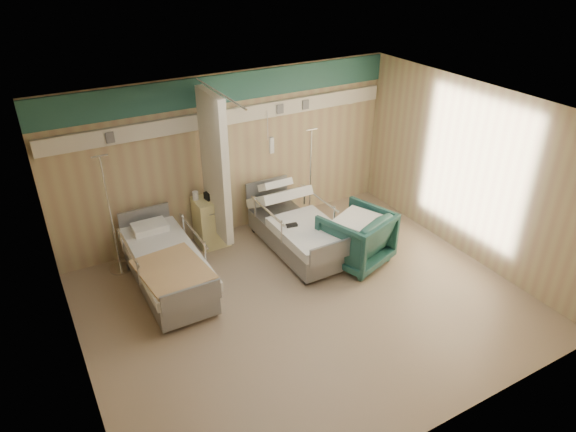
{
  "coord_description": "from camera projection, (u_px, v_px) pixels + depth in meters",
  "views": [
    {
      "loc": [
        -3.1,
        -4.98,
        4.69
      ],
      "look_at": [
        0.04,
        0.6,
        1.15
      ],
      "focal_mm": 32.0,
      "sensor_mm": 36.0,
      "label": 1
    }
  ],
  "objects": [
    {
      "name": "ground",
      "position": [
        306.0,
        303.0,
        7.4
      ],
      "size": [
        6.0,
        5.0,
        0.0
      ],
      "primitive_type": "cube",
      "color": "gray",
      "rests_on": "ground"
    },
    {
      "name": "room_walls",
      "position": [
        296.0,
        180.0,
        6.68
      ],
      "size": [
        6.04,
        5.04,
        2.82
      ],
      "color": "tan",
      "rests_on": "ground"
    },
    {
      "name": "bed_right",
      "position": [
        297.0,
        234.0,
        8.5
      ],
      "size": [
        1.0,
        2.16,
        0.63
      ],
      "primitive_type": null,
      "color": "white",
      "rests_on": "ground"
    },
    {
      "name": "bed_left",
      "position": [
        168.0,
        272.0,
        7.55
      ],
      "size": [
        1.0,
        2.16,
        0.63
      ],
      "primitive_type": null,
      "color": "white",
      "rests_on": "ground"
    },
    {
      "name": "bedside_cabinet",
      "position": [
        211.0,
        222.0,
        8.64
      ],
      "size": [
        0.5,
        0.48,
        0.85
      ],
      "primitive_type": "cube",
      "color": "beige",
      "rests_on": "ground"
    },
    {
      "name": "visitor_armchair",
      "position": [
        356.0,
        238.0,
        8.14
      ],
      "size": [
        1.21,
        1.23,
        0.89
      ],
      "primitive_type": "imported",
      "rotation": [
        0.0,
        0.0,
        3.46
      ],
      "color": "#1D4A44",
      "rests_on": "ground"
    },
    {
      "name": "waffle_blanket",
      "position": [
        359.0,
        210.0,
        7.92
      ],
      "size": [
        0.87,
        0.83,
        0.08
      ],
      "primitive_type": "cube",
      "rotation": [
        0.0,
        0.0,
        3.57
      ],
      "color": "white",
      "rests_on": "visitor_armchair"
    },
    {
      "name": "iv_stand_right",
      "position": [
        310.0,
        204.0,
        9.34
      ],
      "size": [
        0.32,
        0.32,
        1.79
      ],
      "rotation": [
        0.0,
        0.0,
        0.31
      ],
      "color": "silver",
      "rests_on": "ground"
    },
    {
      "name": "iv_stand_left",
      "position": [
        117.0,
        248.0,
        7.96
      ],
      "size": [
        0.35,
        0.35,
        1.95
      ],
      "rotation": [
        0.0,
        0.0,
        0.31
      ],
      "color": "silver",
      "rests_on": "ground"
    },
    {
      "name": "call_remote",
      "position": [
        292.0,
        225.0,
        8.08
      ],
      "size": [
        0.19,
        0.11,
        0.04
      ],
      "primitive_type": "cube",
      "rotation": [
        0.0,
        0.0,
        -0.17
      ],
      "color": "black",
      "rests_on": "bed_right"
    },
    {
      "name": "tan_blanket",
      "position": [
        173.0,
        270.0,
        7.02
      ],
      "size": [
        0.96,
        1.15,
        0.04
      ],
      "primitive_type": "cube",
      "rotation": [
        0.0,
        0.0,
        0.1
      ],
      "color": "tan",
      "rests_on": "bed_left"
    },
    {
      "name": "toiletry_bag",
      "position": [
        212.0,
        195.0,
        8.43
      ],
      "size": [
        0.24,
        0.18,
        0.12
      ],
      "primitive_type": "cube",
      "rotation": [
        0.0,
        0.0,
        0.19
      ],
      "color": "black",
      "rests_on": "bedside_cabinet"
    },
    {
      "name": "white_cup",
      "position": [
        195.0,
        196.0,
        8.39
      ],
      "size": [
        0.12,
        0.12,
        0.14
      ],
      "primitive_type": "cylinder",
      "rotation": [
        0.0,
        0.0,
        -0.31
      ],
      "color": "white",
      "rests_on": "bedside_cabinet"
    }
  ]
}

